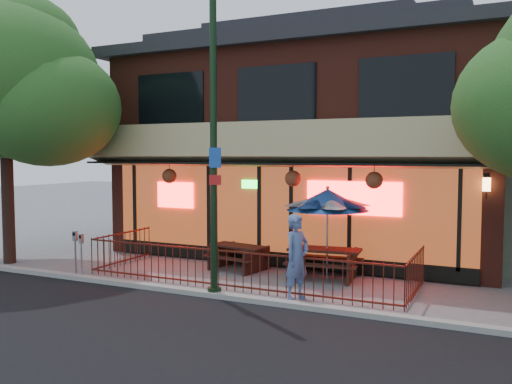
# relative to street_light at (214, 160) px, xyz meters

# --- Properties ---
(ground) EXTENTS (80.00, 80.00, 0.00)m
(ground) POSITION_rel_street_light_xyz_m (-0.00, 0.40, -3.15)
(ground) COLOR gray
(ground) RESTS_ON ground
(curb) EXTENTS (80.00, 0.25, 0.12)m
(curb) POSITION_rel_street_light_xyz_m (-0.00, -0.10, -3.09)
(curb) COLOR #999993
(curb) RESTS_ON ground
(restaurant_building) EXTENTS (12.96, 9.49, 8.05)m
(restaurant_building) POSITION_rel_street_light_xyz_m (-0.00, 7.51, 0.98)
(restaurant_building) COLOR maroon
(restaurant_building) RESTS_ON ground
(patio_fence) EXTENTS (8.44, 2.62, 1.00)m
(patio_fence) POSITION_rel_street_light_xyz_m (-0.00, 0.91, -2.52)
(patio_fence) COLOR #501911
(patio_fence) RESTS_ON ground
(street_light) EXTENTS (0.43, 0.32, 7.00)m
(street_light) POSITION_rel_street_light_xyz_m (0.00, 0.00, 0.00)
(street_light) COLOR black
(street_light) RESTS_ON ground
(street_tree_left) EXTENTS (5.60, 5.60, 8.05)m
(street_tree_left) POSITION_rel_street_light_xyz_m (-7.46, 0.79, 2.52)
(street_tree_left) COLOR #2F1F17
(street_tree_left) RESTS_ON ground
(picnic_table_left) EXTENTS (1.85, 1.55, 0.70)m
(picnic_table_left) POSITION_rel_street_light_xyz_m (-0.80, 2.80, -2.69)
(picnic_table_left) COLOR #321812
(picnic_table_left) RESTS_ON ground
(picnic_table_right) EXTENTS (2.01, 1.62, 0.80)m
(picnic_table_right) POSITION_rel_street_light_xyz_m (1.74, 2.80, -2.62)
(picnic_table_right) COLOR #391C14
(picnic_table_right) RESTS_ON ground
(patio_umbrella) EXTENTS (2.15, 2.15, 2.45)m
(patio_umbrella) POSITION_rel_street_light_xyz_m (1.81, 2.80, -1.06)
(patio_umbrella) COLOR gray
(patio_umbrella) RESTS_ON ground
(pedestrian) EXTENTS (0.67, 0.82, 1.94)m
(pedestrian) POSITION_rel_street_light_xyz_m (1.84, 0.50, -2.18)
(pedestrian) COLOR #5169A2
(pedestrian) RESTS_ON ground
(parking_meter_near) EXTENTS (0.11, 0.10, 1.20)m
(parking_meter_near) POSITION_rel_street_light_xyz_m (-4.00, 0.00, -2.34)
(parking_meter_near) COLOR #9B9FA4
(parking_meter_near) RESTS_ON ground
(parking_meter_far) EXTENTS (0.14, 0.12, 1.26)m
(parking_meter_far) POSITION_rel_street_light_xyz_m (-4.20, -0.00, -2.30)
(parking_meter_far) COLOR gray
(parking_meter_far) RESTS_ON ground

